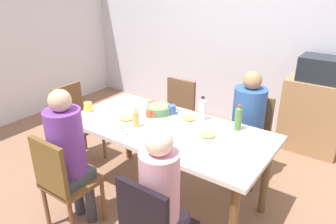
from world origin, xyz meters
TOP-DOWN VIEW (x-y plane):
  - ground_plane at (0.00, 0.00)m, footprint 6.98×6.98m
  - wall_back at (0.00, 2.12)m, footprint 6.05×0.12m
  - dining_table at (0.00, 0.00)m, footprint 1.84×0.89m
  - chair_0 at (-0.46, -0.83)m, footprint 0.40×0.40m
  - person_0 at (-0.46, -0.74)m, footprint 0.30×0.30m
  - chair_1 at (-0.46, 0.83)m, footprint 0.40×0.40m
  - chair_2 at (-1.30, 0.00)m, footprint 0.40×0.40m
  - chair_3 at (0.46, 0.83)m, footprint 0.40×0.40m
  - person_3 at (0.46, 0.74)m, footprint 0.32×0.32m
  - person_4 at (0.46, -0.73)m, footprint 0.30×0.30m
  - plate_0 at (0.08, 0.23)m, footprint 0.23×0.23m
  - plate_1 at (-0.40, -0.10)m, footprint 0.26×0.26m
  - plate_2 at (0.07, -0.26)m, footprint 0.22×0.22m
  - plate_3 at (0.38, 0.04)m, footprint 0.24×0.24m
  - bowl_0 at (-0.26, 0.21)m, footprint 0.25×0.25m
  - cup_0 at (-0.37, 0.25)m, footprint 0.12×0.09m
  - cup_1 at (-0.86, -0.16)m, footprint 0.11×0.08m
  - cup_2 at (-0.27, -0.33)m, footprint 0.13×0.09m
  - cup_3 at (-0.14, 0.27)m, footprint 0.12×0.08m
  - cup_4 at (-0.27, 0.08)m, footprint 0.11×0.07m
  - bottle_0 at (0.17, 0.32)m, footprint 0.07×0.07m
  - bottle_1 at (0.52, 0.32)m, footprint 0.06×0.06m
  - bottle_2 at (-0.24, -0.15)m, footprint 0.05×0.05m
  - side_cabinet at (0.88, 1.82)m, footprint 0.70×0.44m
  - microwave at (0.88, 1.82)m, footprint 0.48×0.36m

SIDE VIEW (x-z plane):
  - ground_plane at x=0.00m, z-range 0.00..0.00m
  - side_cabinet at x=0.88m, z-range 0.00..0.90m
  - chair_0 at x=-0.46m, z-range 0.06..0.96m
  - chair_1 at x=-0.46m, z-range 0.06..0.96m
  - chair_2 at x=-1.30m, z-range 0.06..0.96m
  - chair_3 at x=0.46m, z-range 0.06..0.96m
  - dining_table at x=0.00m, z-range 0.30..1.08m
  - person_4 at x=0.46m, z-range 0.10..1.31m
  - person_3 at x=0.46m, z-range 0.12..1.32m
  - person_0 at x=-0.46m, z-range 0.11..1.37m
  - plate_0 at x=0.08m, z-range 0.77..0.81m
  - plate_3 at x=0.38m, z-range 0.77..0.81m
  - plate_2 at x=0.07m, z-range 0.77..0.81m
  - plate_1 at x=-0.40m, z-range 0.77..0.81m
  - cup_2 at x=-0.27m, z-range 0.78..0.85m
  - cup_4 at x=-0.27m, z-range 0.78..0.85m
  - cup_0 at x=-0.37m, z-range 0.78..0.86m
  - cup_3 at x=-0.14m, z-range 0.78..0.87m
  - cup_1 at x=-0.86m, z-range 0.78..0.87m
  - bowl_0 at x=-0.26m, z-range 0.78..0.87m
  - bottle_2 at x=-0.24m, z-range 0.77..0.96m
  - bottle_0 at x=0.17m, z-range 0.77..1.00m
  - bottle_1 at x=0.52m, z-range 0.77..1.01m
  - microwave at x=0.88m, z-range 0.90..1.18m
  - wall_back at x=0.00m, z-range 0.00..2.60m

